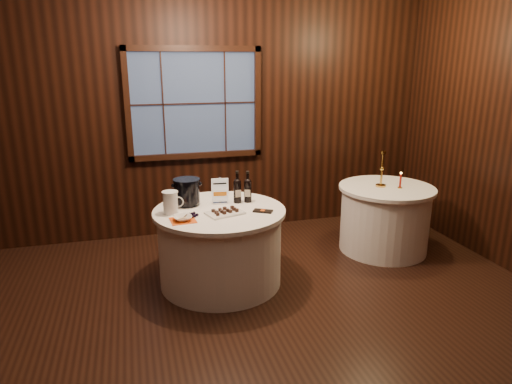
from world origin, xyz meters
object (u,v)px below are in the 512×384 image
object	(u,v)px
red_candle	(400,182)
cracker_bowl	(183,218)
sign_stand	(220,195)
port_bottle_left	(237,189)
main_table	(220,246)
chocolate_box	(263,211)
brass_candlestick	(382,174)
port_bottle_right	(248,189)
grape_bunch	(193,215)
side_table	(384,218)
chocolate_plate	(225,212)
glass_pitcher	(171,202)
ice_bucket	(187,191)

from	to	relation	value
red_candle	cracker_bowl	bearing A→B (deg)	-170.31
red_candle	sign_stand	bearing A→B (deg)	-179.51
port_bottle_left	main_table	bearing A→B (deg)	-143.55
sign_stand	cracker_bowl	world-z (taller)	sign_stand
chocolate_box	red_candle	world-z (taller)	red_candle
brass_candlestick	red_candle	bearing A→B (deg)	-36.69
port_bottle_right	brass_candlestick	xyz separation A→B (m)	(1.61, 0.16, 0.01)
chocolate_box	grape_bunch	distance (m)	0.66
side_table	grape_bunch	bearing A→B (deg)	-168.32
sign_stand	cracker_bowl	xyz separation A→B (m)	(-0.42, -0.41, -0.07)
side_table	red_candle	bearing A→B (deg)	-44.91
side_table	sign_stand	xyz separation A→B (m)	(-1.96, -0.12, 0.47)
chocolate_plate	glass_pitcher	distance (m)	0.51
port_bottle_left	chocolate_plate	world-z (taller)	port_bottle_left
sign_stand	chocolate_plate	size ratio (longest dim) A/B	0.71
grape_bunch	red_candle	bearing A→B (deg)	8.86
chocolate_box	brass_candlestick	distance (m)	1.63
port_bottle_left	grape_bunch	xyz separation A→B (m)	(-0.50, -0.34, -0.12)
chocolate_box	cracker_bowl	size ratio (longest dim) A/B	1.09
sign_stand	brass_candlestick	xyz separation A→B (m)	(1.89, 0.14, 0.05)
main_table	port_bottle_left	size ratio (longest dim) A/B	3.90
port_bottle_right	grape_bunch	bearing A→B (deg)	-132.43
brass_candlestick	grape_bunch	bearing A→B (deg)	-167.35
port_bottle_right	brass_candlestick	size ratio (longest dim) A/B	0.78
grape_bunch	glass_pitcher	distance (m)	0.27
ice_bucket	cracker_bowl	world-z (taller)	ice_bucket
side_table	port_bottle_right	distance (m)	1.76
port_bottle_left	glass_pitcher	xyz separation A→B (m)	(-0.68, -0.16, -0.03)
sign_stand	grape_bunch	world-z (taller)	sign_stand
side_table	red_candle	size ratio (longest dim) A/B	5.76
cracker_bowl	main_table	bearing A→B (deg)	30.64
sign_stand	chocolate_plate	bearing A→B (deg)	-86.66
ice_bucket	brass_candlestick	xyz separation A→B (m)	(2.21, 0.11, 0.01)
sign_stand	port_bottle_left	bearing A→B (deg)	2.00
chocolate_plate	main_table	bearing A→B (deg)	99.05
chocolate_plate	red_candle	bearing A→B (deg)	9.52
main_table	brass_candlestick	distance (m)	2.03
ice_bucket	grape_bunch	distance (m)	0.40
red_candle	main_table	bearing A→B (deg)	-174.57
main_table	red_candle	xyz separation A→B (m)	(2.10, 0.20, 0.46)
brass_candlestick	glass_pitcher	bearing A→B (deg)	-172.31
port_bottle_left	ice_bucket	distance (m)	0.50
main_table	port_bottle_left	world-z (taller)	port_bottle_left
port_bottle_right	red_candle	distance (m)	1.78
side_table	brass_candlestick	world-z (taller)	brass_candlestick
grape_bunch	brass_candlestick	bearing A→B (deg)	12.65
side_table	port_bottle_right	world-z (taller)	port_bottle_right
ice_bucket	chocolate_box	size ratio (longest dim) A/B	1.49
cracker_bowl	side_table	bearing A→B (deg)	12.42
chocolate_box	glass_pitcher	bearing A→B (deg)	-161.60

